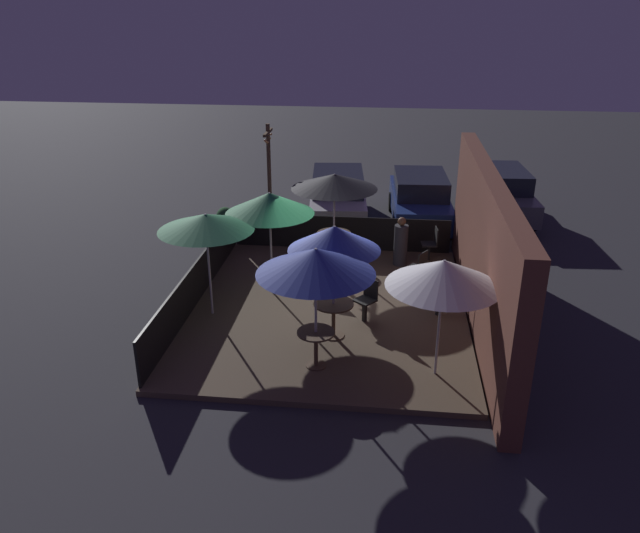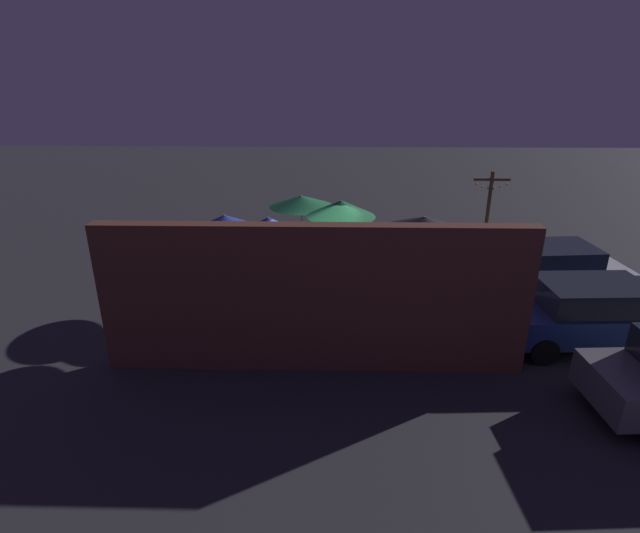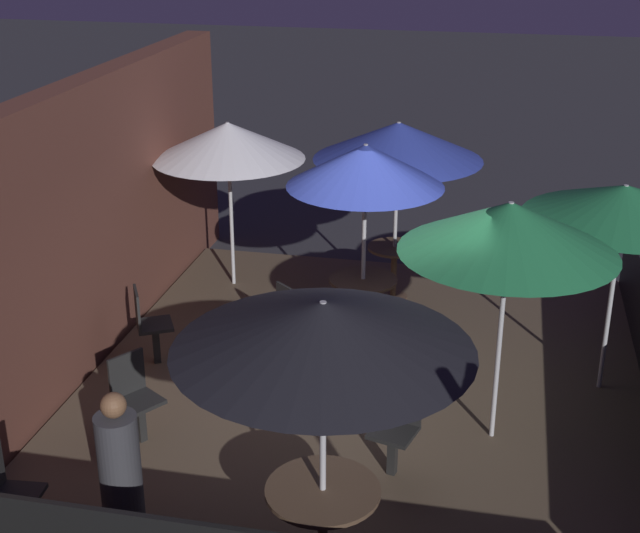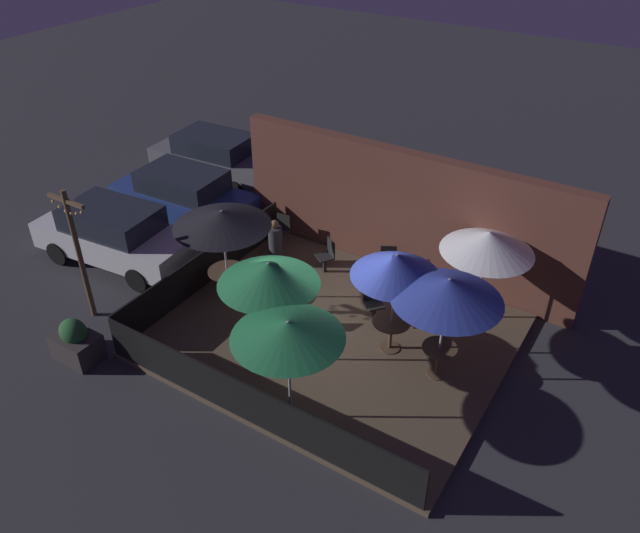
% 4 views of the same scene
% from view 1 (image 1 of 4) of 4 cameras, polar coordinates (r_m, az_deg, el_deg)
% --- Properties ---
extents(ground_plane, '(60.00, 60.00, 0.00)m').
position_cam_1_polar(ground_plane, '(14.39, 0.74, -4.14)').
color(ground_plane, '#2D2D33').
extents(patio_deck, '(7.47, 6.22, 0.12)m').
position_cam_1_polar(patio_deck, '(14.36, 0.74, -3.93)').
color(patio_deck, brown).
rests_on(patio_deck, ground_plane).
extents(building_wall, '(9.07, 0.36, 3.31)m').
position_cam_1_polar(building_wall, '(13.81, 14.71, 1.40)').
color(building_wall, brown).
rests_on(building_wall, ground_plane).
extents(fence_front, '(7.27, 0.05, 0.95)m').
position_cam_1_polar(fence_front, '(14.72, -11.21, -1.39)').
color(fence_front, black).
rests_on(fence_front, patio_deck).
extents(fence_side_left, '(0.05, 6.02, 0.95)m').
position_cam_1_polar(fence_side_left, '(17.53, 1.97, 3.10)').
color(fence_side_left, black).
rests_on(fence_side_left, patio_deck).
extents(patio_umbrella_0, '(2.25, 2.25, 2.37)m').
position_cam_1_polar(patio_umbrella_0, '(16.24, 1.32, 7.78)').
color(patio_umbrella_0, '#B2B2B7').
rests_on(patio_umbrella_0, patio_deck).
extents(patio_umbrella_1, '(2.18, 2.18, 2.43)m').
position_cam_1_polar(patio_umbrella_1, '(11.15, -0.40, 0.49)').
color(patio_umbrella_1, '#B2B2B7').
rests_on(patio_umbrella_1, patio_deck).
extents(patio_umbrella_2, '(1.85, 1.85, 2.44)m').
position_cam_1_polar(patio_umbrella_2, '(12.24, 1.31, 2.59)').
color(patio_umbrella_2, '#B2B2B7').
rests_on(patio_umbrella_2, patio_deck).
extents(patio_umbrella_3, '(2.06, 2.06, 2.34)m').
position_cam_1_polar(patio_umbrella_3, '(13.42, -10.41, 4.00)').
color(patio_umbrella_3, '#B2B2B7').
rests_on(patio_umbrella_3, patio_deck).
extents(patio_umbrella_4, '(2.05, 2.05, 2.49)m').
position_cam_1_polar(patio_umbrella_4, '(14.27, -4.64, 5.79)').
color(patio_umbrella_4, '#B2B2B7').
rests_on(patio_umbrella_4, patio_deck).
extents(patio_umbrella_5, '(2.05, 2.05, 2.31)m').
position_cam_1_polar(patio_umbrella_5, '(11.17, 11.22, -0.61)').
color(patio_umbrella_5, '#B2B2B7').
rests_on(patio_umbrella_5, patio_deck).
extents(dining_table_0, '(0.92, 0.92, 0.76)m').
position_cam_1_polar(dining_table_0, '(16.72, 1.27, 2.59)').
color(dining_table_0, '#4C3828').
rests_on(dining_table_0, patio_deck).
extents(dining_table_1, '(0.72, 0.72, 0.74)m').
position_cam_1_polar(dining_table_1, '(11.86, -0.38, -6.69)').
color(dining_table_1, '#4C3828').
rests_on(dining_table_1, patio_deck).
extents(dining_table_2, '(0.83, 0.83, 0.76)m').
position_cam_1_polar(dining_table_2, '(12.88, 1.25, -4.01)').
color(dining_table_2, '#4C3828').
rests_on(dining_table_2, patio_deck).
extents(patio_chair_0, '(0.54, 0.54, 0.94)m').
position_cam_1_polar(patio_chair_0, '(14.04, 11.07, -2.43)').
color(patio_chair_0, black).
rests_on(patio_chair_0, patio_deck).
extents(patio_chair_1, '(0.56, 0.56, 0.96)m').
position_cam_1_polar(patio_chair_1, '(13.57, 4.32, -2.91)').
color(patio_chair_1, black).
rests_on(patio_chair_1, patio_deck).
extents(patio_chair_2, '(0.55, 0.55, 0.91)m').
position_cam_1_polar(patio_chair_2, '(15.39, 8.98, -0.05)').
color(patio_chair_2, black).
rests_on(patio_chair_2, patio_deck).
extents(patio_chair_3, '(0.44, 0.44, 0.92)m').
position_cam_1_polar(patio_chair_3, '(16.98, 10.16, 2.16)').
color(patio_chair_3, black).
rests_on(patio_chair_3, patio_deck).
extents(patio_chair_4, '(0.49, 0.49, 0.91)m').
position_cam_1_polar(patio_chair_4, '(15.47, -0.67, 0.39)').
color(patio_chair_4, black).
rests_on(patio_chair_4, patio_deck).
extents(patron_0, '(0.47, 0.47, 1.31)m').
position_cam_1_polar(patron_0, '(16.54, 7.39, 2.10)').
color(patron_0, '#333338').
rests_on(patron_0, patio_deck).
extents(planter_box, '(1.01, 0.70, 1.01)m').
position_cam_1_polar(planter_box, '(18.75, -8.62, 3.68)').
color(planter_box, '#332D2D').
rests_on(planter_box, ground_plane).
extents(light_post, '(1.10, 0.12, 3.31)m').
position_cam_1_polar(light_post, '(18.91, -4.67, 8.60)').
color(light_post, brown).
rests_on(light_post, ground_plane).
extents(parked_car_0, '(4.49, 2.09, 1.62)m').
position_cam_1_polar(parked_car_0, '(20.11, 1.64, 6.52)').
color(parked_car_0, silver).
rests_on(parked_car_0, ground_plane).
extents(parked_car_1, '(4.38, 1.96, 1.62)m').
position_cam_1_polar(parked_car_1, '(20.02, 9.10, 6.15)').
color(parked_car_1, navy).
rests_on(parked_car_1, ground_plane).
extents(parked_car_2, '(4.41, 1.99, 1.62)m').
position_cam_1_polar(parked_car_2, '(21.27, 16.06, 6.54)').
color(parked_car_2, '#5B5B60').
rests_on(parked_car_2, ground_plane).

